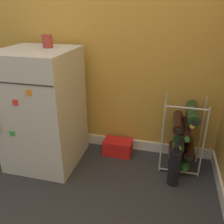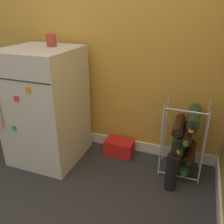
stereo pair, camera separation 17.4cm
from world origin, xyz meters
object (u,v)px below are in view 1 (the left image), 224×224
(mini_fridge, at_px, (43,109))
(loose_bottle_floor, at_px, (174,167))
(wine_rack, at_px, (183,135))
(fridge_top_cup, at_px, (47,41))
(soda_box, at_px, (118,147))

(mini_fridge, relative_size, loose_bottle_floor, 2.89)
(wine_rack, bearing_deg, mini_fridge, -171.80)
(mini_fridge, height_order, loose_bottle_floor, mini_fridge)
(fridge_top_cup, bearing_deg, loose_bottle_floor, -8.78)
(soda_box, bearing_deg, fridge_top_cup, -165.89)
(fridge_top_cup, relative_size, loose_bottle_floor, 0.29)
(mini_fridge, distance_m, loose_bottle_floor, 1.05)
(mini_fridge, relative_size, soda_box, 3.80)
(fridge_top_cup, height_order, loose_bottle_floor, fridge_top_cup)
(mini_fridge, xyz_separation_m, loose_bottle_floor, (1.00, -0.06, -0.31))
(wine_rack, distance_m, fridge_top_cup, 1.19)
(soda_box, height_order, loose_bottle_floor, loose_bottle_floor)
(soda_box, height_order, fridge_top_cup, fridge_top_cup)
(mini_fridge, relative_size, wine_rack, 1.59)
(soda_box, bearing_deg, wine_rack, -6.08)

